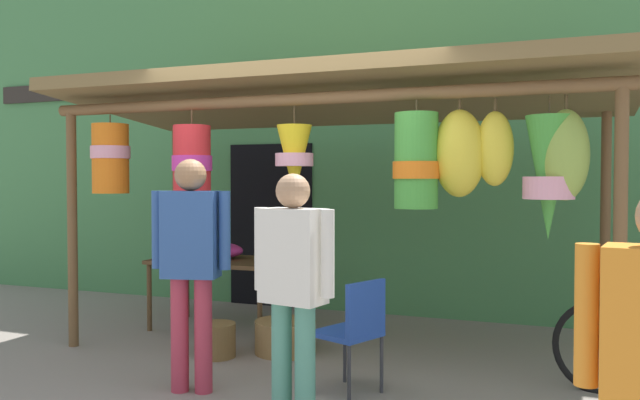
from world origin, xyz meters
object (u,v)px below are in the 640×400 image
at_px(flower_heap_on_table, 217,250).
at_px(wicker_basket_by_table, 285,337).
at_px(display_table, 220,266).
at_px(folding_chair, 355,326).
at_px(shopper_by_bananas, 191,254).
at_px(customer_foreground, 293,279).
at_px(wicker_basket_spare, 215,340).

distance_m(flower_heap_on_table, wicker_basket_by_table, 1.42).
relative_size(display_table, folding_chair, 1.63).
xyz_separation_m(folding_chair, shopper_by_bananas, (-1.15, -0.35, 0.51)).
relative_size(display_table, wicker_basket_by_table, 2.47).
bearing_deg(customer_foreground, shopper_by_bananas, 159.81).
distance_m(flower_heap_on_table, wicker_basket_spare, 1.31).
distance_m(display_table, flower_heap_on_table, 0.17).
relative_size(customer_foreground, shopper_by_bananas, 0.93).
height_order(flower_heap_on_table, wicker_basket_spare, flower_heap_on_table).
bearing_deg(shopper_by_bananas, wicker_basket_spare, 109.85).
bearing_deg(folding_chair, display_table, 142.82).
relative_size(folding_chair, shopper_by_bananas, 0.49).
relative_size(flower_heap_on_table, folding_chair, 0.70).
xyz_separation_m(flower_heap_on_table, shopper_by_bananas, (0.86, -1.87, 0.20)).
relative_size(folding_chair, wicker_basket_spare, 2.32).
xyz_separation_m(flower_heap_on_table, folding_chair, (2.01, -1.51, -0.32)).
bearing_deg(flower_heap_on_table, display_table, -29.91).
bearing_deg(wicker_basket_spare, shopper_by_bananas, -70.15).
height_order(display_table, shopper_by_bananas, shopper_by_bananas).
relative_size(display_table, wicker_basket_spare, 3.78).
height_order(display_table, customer_foreground, customer_foreground).
xyz_separation_m(flower_heap_on_table, customer_foreground, (1.83, -2.22, 0.12)).
height_order(folding_chair, wicker_basket_by_table, folding_chair).
bearing_deg(shopper_by_bananas, folding_chair, 17.11).
xyz_separation_m(wicker_basket_spare, shopper_by_bananas, (0.32, -0.88, 0.87)).
height_order(wicker_basket_by_table, customer_foreground, customer_foreground).
distance_m(display_table, shopper_by_bananas, 2.04).
bearing_deg(display_table, wicker_basket_spare, -62.66).
bearing_deg(display_table, folding_chair, -37.18).
bearing_deg(display_table, wicker_basket_by_table, -31.17).
distance_m(folding_chair, shopper_by_bananas, 1.30).
distance_m(display_table, folding_chair, 2.46).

